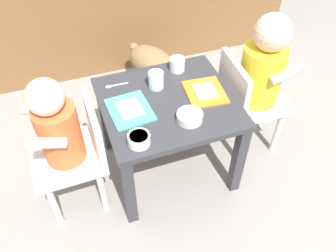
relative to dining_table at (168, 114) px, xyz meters
name	(u,v)px	position (x,y,z in m)	size (l,w,h in m)	color
ground_plane	(168,165)	(0.00, 0.00, -0.35)	(7.00, 7.00, 0.00)	gray
dining_table	(168,114)	(0.00, 0.00, 0.00)	(0.55, 0.50, 0.43)	#333338
seated_child_left	(63,133)	(-0.43, -0.04, 0.07)	(0.28, 0.28, 0.67)	white
seated_child_right	(260,71)	(0.44, 0.02, 0.10)	(0.29, 0.29, 0.72)	white
dog	(156,65)	(0.12, 0.52, -0.13)	(0.31, 0.42, 0.32)	olive
food_tray_left	(130,110)	(-0.16, -0.01, 0.08)	(0.17, 0.20, 0.02)	#4CC6BC
food_tray_right	(205,92)	(0.16, -0.01, 0.08)	(0.17, 0.19, 0.02)	orange
water_cup_left	(156,81)	(-0.02, 0.10, 0.11)	(0.07, 0.07, 0.07)	white
water_cup_right	(177,65)	(0.11, 0.18, 0.10)	(0.07, 0.07, 0.06)	white
veggie_bowl_near	(190,117)	(0.04, -0.13, 0.10)	(0.10, 0.10, 0.03)	silver
cereal_bowl_right_side	(139,139)	(-0.18, -0.18, 0.10)	(0.08, 0.08, 0.04)	white
spoon_by_left_tray	(114,86)	(-0.19, 0.17, 0.08)	(0.10, 0.02, 0.01)	silver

